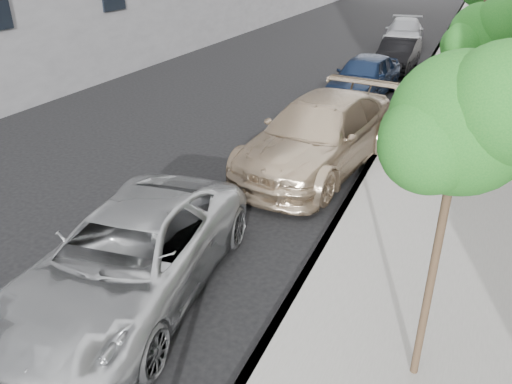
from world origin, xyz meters
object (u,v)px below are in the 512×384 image
Objects in this scene: tree_mid at (481,34)px; sedan_blue at (365,76)px; minivan at (131,256)px; sedan_rear at (404,33)px; tree_near at (464,124)px; suv at (319,135)px; sedan_black at (398,54)px.

tree_mid is 0.92× the size of sedan_blue.
minivan is 1.05× the size of sedan_rear.
tree_mid is at bearing 48.32° from minivan.
suv is (-3.33, 6.34, -2.70)m from tree_near.
tree_mid reaches higher than suv.
sedan_black is (0.42, 5.03, -0.07)m from sedan_blue.
tree_mid is at bearing 11.08° from suv.
sedan_blue is 1.06× the size of sedan_black.
minivan is at bearing -92.46° from sedan_black.
sedan_black is (-3.33, 18.54, -2.87)m from tree_near.
suv is 1.33× the size of sedan_blue.
sedan_blue is 0.91× the size of sedan_rear.
sedan_blue is at bearing 80.02° from minivan.
sedan_blue is 11.47m from sedan_rear.
sedan_blue is at bearing 101.58° from suv.
suv is 1.42× the size of sedan_black.
tree_mid is (-0.00, 6.50, -0.04)m from tree_near.
tree_near is at bearing -86.01° from sedan_rear.
suv reaches higher than sedan_rear.
sedan_rear is (0.49, 24.93, -0.01)m from minivan.
tree_near is 7.65m from suv.
tree_near is at bearing -90.00° from tree_mid.
sedan_blue is (-3.75, 7.01, -2.76)m from tree_mid.
minivan is 1.23× the size of sedan_black.
tree_mid reaches higher than minivan.
tree_near is 1.03× the size of tree_mid.
suv is (1.20, 6.29, 0.15)m from minivan.
suv is at bearing -93.01° from sedan_rear.
sedan_rear reaches higher than sedan_black.
sedan_blue is (-3.75, 13.51, -2.80)m from tree_near.
tree_near is 0.71× the size of suv.
sedan_blue is at bearing 105.50° from tree_near.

